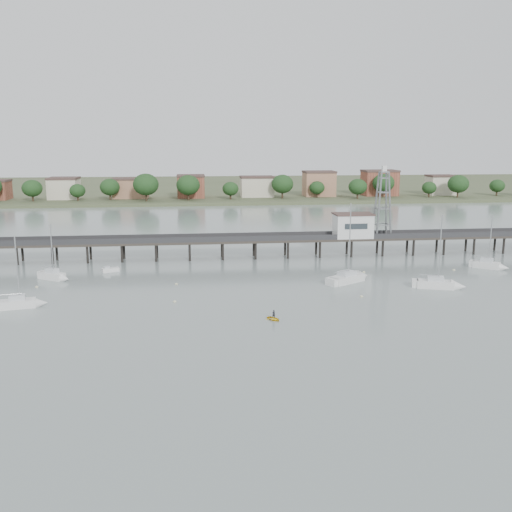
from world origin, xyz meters
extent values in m
plane|color=gray|center=(0.00, 0.00, 0.00)|extent=(500.00, 500.00, 0.00)
cube|color=#2D2823|center=(0.00, 60.00, 3.75)|extent=(150.00, 5.00, 0.50)
cube|color=#333335|center=(0.00, 57.60, 4.55)|extent=(150.00, 0.12, 1.10)
cube|color=#333335|center=(0.00, 62.40, 4.55)|extent=(150.00, 0.12, 1.10)
cylinder|color=black|center=(0.00, 58.10, 1.80)|extent=(0.50, 0.50, 4.40)
cylinder|color=black|center=(0.00, 61.90, 1.80)|extent=(0.50, 0.50, 4.40)
cube|color=silver|center=(25.00, 60.00, 6.50)|extent=(8.00, 5.00, 5.00)
cube|color=#4C3833|center=(25.00, 60.00, 9.15)|extent=(8.40, 5.40, 0.30)
cube|color=slate|center=(31.50, 60.00, 18.15)|extent=(1.80, 1.80, 0.30)
cube|color=silver|center=(31.50, 60.00, 18.90)|extent=(0.90, 0.90, 1.20)
cube|color=white|center=(47.88, 44.44, 0.48)|extent=(5.10, 4.61, 1.65)
cone|color=white|center=(50.31, 42.51, 0.47)|extent=(2.83, 2.80, 1.93)
cube|color=silver|center=(47.88, 44.44, 1.65)|extent=(2.69, 2.59, 0.75)
cylinder|color=#A5A8AA|center=(48.15, 44.23, 5.96)|extent=(0.18, 0.18, 9.33)
cylinder|color=#A5A8AA|center=(47.23, 44.96, 2.20)|extent=(2.34, 1.90, 0.12)
cube|color=white|center=(17.34, 36.32, 0.48)|extent=(7.18, 5.91, 1.65)
cone|color=white|center=(20.93, 38.62, 0.48)|extent=(3.83, 3.77, 2.65)
cube|color=silver|center=(17.34, 36.32, 1.65)|extent=(3.70, 3.42, 0.75)
cylinder|color=#A5A8AA|center=(17.74, 36.58, 7.70)|extent=(0.18, 0.18, 12.80)
cylinder|color=#A5A8AA|center=(16.38, 35.71, 2.20)|extent=(3.42, 2.25, 0.12)
cube|color=white|center=(-35.18, 44.43, 0.48)|extent=(4.97, 4.15, 1.65)
cone|color=white|center=(-32.71, 42.80, 0.48)|extent=(2.66, 2.63, 1.84)
cube|color=silver|center=(-35.18, 44.43, 1.65)|extent=(2.57, 2.39, 0.75)
cylinder|color=#A5A8AA|center=(-34.91, 44.25, 5.74)|extent=(0.18, 0.18, 8.89)
cylinder|color=#A5A8AA|center=(-35.84, 44.87, 2.20)|extent=(2.37, 1.63, 0.12)
cube|color=white|center=(31.35, 30.80, 0.48)|extent=(6.48, 4.24, 1.65)
cone|color=white|center=(34.90, 29.53, 0.48)|extent=(3.16, 3.06, 2.35)
cube|color=silver|center=(31.35, 30.80, 1.65)|extent=(3.16, 2.67, 0.75)
cylinder|color=#A5A8AA|center=(31.74, 30.66, 6.97)|extent=(0.18, 0.18, 11.33)
cylinder|color=#A5A8AA|center=(30.40, 31.14, 2.20)|extent=(3.36, 1.29, 0.12)
cube|color=white|center=(-36.13, 26.40, 0.48)|extent=(5.43, 3.00, 1.65)
cone|color=white|center=(-32.99, 27.05, 0.48)|extent=(2.50, 2.39, 2.00)
cube|color=silver|center=(-36.13, 26.40, 1.65)|extent=(2.56, 2.03, 0.75)
cylinder|color=#A5A8AA|center=(-35.79, 26.47, 6.11)|extent=(0.18, 0.18, 9.63)
cylinder|color=#A5A8AA|center=(-36.97, 26.22, 2.20)|extent=(2.96, 0.73, 0.12)
cube|color=white|center=(-25.57, 49.54, 0.31)|extent=(3.44, 2.43, 0.88)
cube|color=silver|center=(-26.22, 49.27, 0.84)|extent=(1.38, 1.38, 0.53)
imported|color=yellow|center=(1.36, 16.37, 0.00)|extent=(1.67, 1.32, 2.34)
imported|color=black|center=(1.36, 16.37, 0.00)|extent=(0.61, 1.24, 0.28)
ellipsoid|color=beige|center=(17.14, 26.55, 0.08)|extent=(0.56, 0.56, 0.39)
ellipsoid|color=beige|center=(-12.73, 27.00, 0.08)|extent=(0.56, 0.56, 0.39)
ellipsoid|color=beige|center=(22.68, 43.45, 0.08)|extent=(0.56, 0.56, 0.39)
ellipsoid|color=beige|center=(-36.56, 38.82, 0.08)|extent=(0.56, 0.56, 0.39)
ellipsoid|color=beige|center=(-12.73, 38.17, 0.08)|extent=(0.56, 0.56, 0.39)
ellipsoid|color=beige|center=(40.63, 43.32, 0.08)|extent=(0.56, 0.56, 0.39)
cube|color=#475133|center=(0.00, 245.00, 0.50)|extent=(500.00, 170.00, 1.40)
cube|color=brown|center=(-62.00, 183.00, 5.70)|extent=(13.00, 10.50, 9.00)
cube|color=brown|center=(-35.00, 183.00, 5.70)|extent=(13.00, 10.50, 9.00)
cube|color=brown|center=(-10.00, 183.00, 5.70)|extent=(13.00, 10.50, 9.00)
cube|color=brown|center=(18.00, 183.00, 5.70)|extent=(13.00, 10.50, 9.00)
cube|color=brown|center=(45.00, 183.00, 5.70)|extent=(13.00, 10.50, 9.00)
cube|color=brown|center=(72.00, 183.00, 5.70)|extent=(13.00, 10.50, 9.00)
cube|color=brown|center=(100.00, 183.00, 5.70)|extent=(13.00, 10.50, 9.00)
ellipsoid|color=#163617|center=(0.00, 171.00, 6.00)|extent=(8.00, 8.00, 6.80)
ellipsoid|color=#163617|center=(120.00, 171.00, 6.00)|extent=(8.00, 8.00, 6.80)
camera|label=1|loc=(-9.70, -59.64, 24.73)|focal=40.00mm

